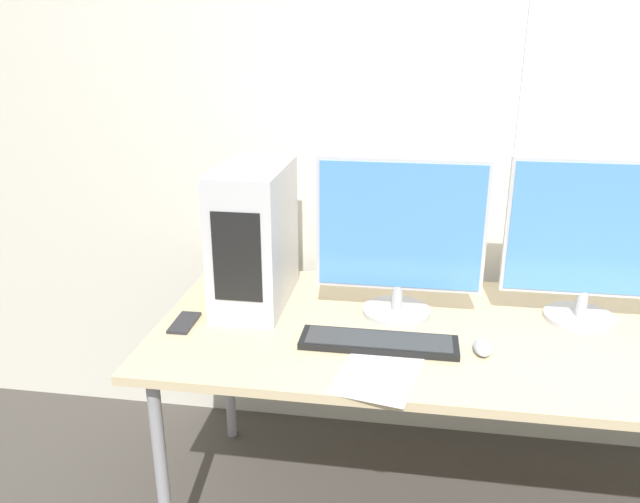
% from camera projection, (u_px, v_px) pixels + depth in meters
% --- Properties ---
extents(wall_back, '(8.00, 0.07, 2.70)m').
position_uv_depth(wall_back, '(530.00, 114.00, 2.25)').
color(wall_back, beige).
rests_on(wall_back, ground_plane).
extents(desk, '(2.39, 0.86, 0.74)m').
position_uv_depth(desk, '(535.00, 348.00, 1.95)').
color(desk, '#D1BA8E').
rests_on(desk, ground_plane).
extents(pc_tower, '(0.22, 0.42, 0.48)m').
position_uv_depth(pc_tower, '(254.00, 236.00, 2.10)').
color(pc_tower, silver).
rests_on(pc_tower, desk).
extents(monitor_main, '(0.54, 0.23, 0.53)m').
position_uv_depth(monitor_main, '(400.00, 235.00, 2.00)').
color(monitor_main, '#B7B7BC').
rests_on(monitor_main, desk).
extents(monitor_right_near, '(0.53, 0.23, 0.53)m').
position_uv_depth(monitor_right_near, '(592.00, 239.00, 1.95)').
color(monitor_right_near, '#B7B7BC').
rests_on(monitor_right_near, desk).
extents(keyboard, '(0.47, 0.13, 0.02)m').
position_uv_depth(keyboard, '(379.00, 342.00, 1.87)').
color(keyboard, black).
rests_on(keyboard, desk).
extents(mouse, '(0.05, 0.10, 0.03)m').
position_uv_depth(mouse, '(482.00, 347.00, 1.83)').
color(mouse, '#B2B2B7').
rests_on(mouse, desk).
extents(cell_phone, '(0.07, 0.15, 0.01)m').
position_uv_depth(cell_phone, '(184.00, 323.00, 2.01)').
color(cell_phone, '#232328').
rests_on(cell_phone, desk).
extents(paper_sheet_left, '(0.26, 0.33, 0.00)m').
position_uv_depth(paper_sheet_left, '(379.00, 373.00, 1.73)').
color(paper_sheet_left, white).
rests_on(paper_sheet_left, desk).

